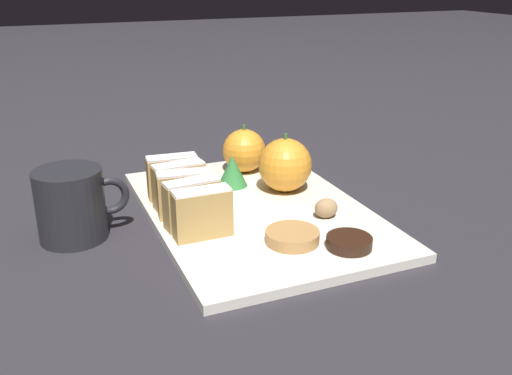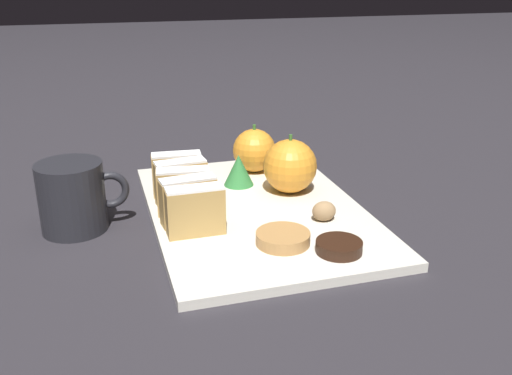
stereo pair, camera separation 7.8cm
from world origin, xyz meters
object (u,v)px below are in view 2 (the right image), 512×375
Objects in this scene: walnut at (324,211)px; chocolate_cookie at (339,247)px; orange_near at (290,166)px; orange_far at (254,150)px; coffee_mug at (73,197)px.

chocolate_cookie is (-0.02, -0.09, -0.01)m from walnut.
chocolate_cookie is (-0.01, -0.20, -0.03)m from orange_near.
chocolate_cookie is (0.02, -0.30, -0.03)m from orange_far.
walnut is 0.09m from chocolate_cookie.
coffee_mug reaches higher than orange_far.
chocolate_cookie is at bearing -31.12° from coffee_mug.
walnut is 0.33m from coffee_mug.
orange_near is 1.12× the size of orange_far.
coffee_mug reaches higher than chocolate_cookie.
orange_far is at bearing 98.85° from walnut.
chocolate_cookie is 0.35m from coffee_mug.
orange_near is at bearing 87.31° from chocolate_cookie.
coffee_mug is at bearing 148.88° from chocolate_cookie.
walnut is at bearing -16.04° from coffee_mug.
orange_far is at bearing 92.90° from chocolate_cookie.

